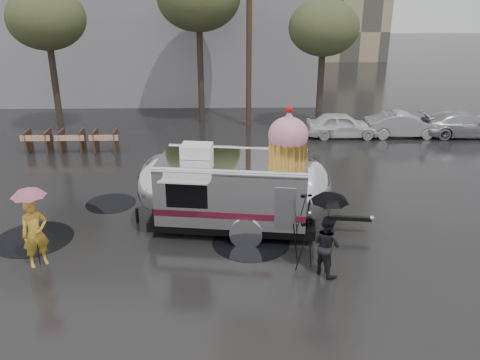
{
  "coord_description": "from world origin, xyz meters",
  "views": [
    {
      "loc": [
        1.54,
        -11.89,
        7.39
      ],
      "look_at": [
        1.82,
        2.41,
        1.61
      ],
      "focal_mm": 38.0,
      "sensor_mm": 36.0,
      "label": 1
    }
  ],
  "objects_px": {
    "person_right": "(327,245)",
    "tripod": "(302,241)",
    "person_left": "(35,233)",
    "airstream_trailer": "(236,186)"
  },
  "relations": [
    {
      "from": "person_left",
      "to": "tripod",
      "type": "bearing_deg",
      "value": -37.15
    },
    {
      "from": "airstream_trailer",
      "to": "person_left",
      "type": "height_order",
      "value": "airstream_trailer"
    },
    {
      "from": "person_right",
      "to": "airstream_trailer",
      "type": "bearing_deg",
      "value": 5.75
    },
    {
      "from": "airstream_trailer",
      "to": "person_right",
      "type": "height_order",
      "value": "airstream_trailer"
    },
    {
      "from": "airstream_trailer",
      "to": "person_left",
      "type": "relative_size",
      "value": 3.87
    },
    {
      "from": "person_right",
      "to": "tripod",
      "type": "relative_size",
      "value": 1.26
    },
    {
      "from": "person_right",
      "to": "tripod",
      "type": "height_order",
      "value": "person_right"
    },
    {
      "from": "person_left",
      "to": "tripod",
      "type": "relative_size",
      "value": 1.43
    },
    {
      "from": "tripod",
      "to": "person_left",
      "type": "bearing_deg",
      "value": 159.41
    },
    {
      "from": "person_right",
      "to": "tripod",
      "type": "distance_m",
      "value": 0.68
    }
  ]
}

